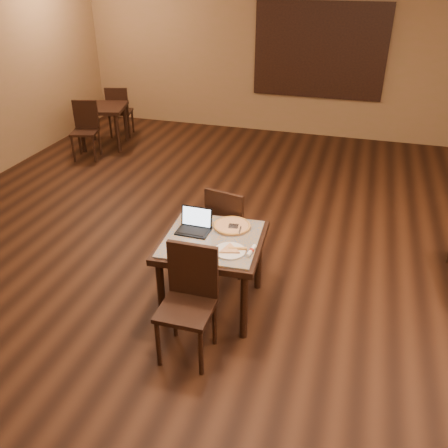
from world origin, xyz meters
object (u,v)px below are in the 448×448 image
(chair_main_near, at_px, (189,296))
(other_table_b, at_px, (103,113))
(laptop, at_px, (195,225))
(pizza_pan, at_px, (232,227))
(tiled_table, at_px, (212,247))
(other_table_b_chair_near, at_px, (86,126))
(chair_main_far, at_px, (229,226))
(other_table_b_chair_far, at_px, (119,109))

(chair_main_near, relative_size, other_table_b, 1.04)
(laptop, height_order, pizza_pan, laptop)
(tiled_table, relative_size, chair_main_near, 0.98)
(laptop, relative_size, other_table_b, 0.32)
(tiled_table, bearing_deg, other_table_b, 127.26)
(other_table_b, xyz_separation_m, other_table_b_chair_near, (-0.02, -0.55, -0.07))
(chair_main_far, xyz_separation_m, other_table_b_chair_near, (-3.25, 2.59, -0.02))
(pizza_pan, bearing_deg, chair_main_far, 110.23)
(chair_main_far, relative_size, laptop, 3.23)
(chair_main_near, bearing_deg, other_table_b, 126.20)
(other_table_b_chair_near, bearing_deg, other_table_b, 72.92)
(laptop, bearing_deg, tiled_table, -25.45)
(other_table_b, distance_m, other_table_b_chair_far, 0.56)
(pizza_pan, bearing_deg, other_table_b_chair_near, 138.81)
(pizza_pan, xyz_separation_m, other_table_b, (-3.37, 3.52, -0.16))
(tiled_table, bearing_deg, chair_main_near, -93.63)
(chair_main_far, xyz_separation_m, other_table_b, (-3.23, 3.15, 0.05))
(pizza_pan, bearing_deg, chair_main_near, -98.05)
(chair_main_near, bearing_deg, chair_main_far, 90.42)
(laptop, xyz_separation_m, other_table_b, (-3.05, 3.66, -0.21))
(tiled_table, relative_size, other_table_b, 1.02)
(tiled_table, xyz_separation_m, other_table_b_chair_near, (-3.27, 3.21, -0.13))
(laptop, xyz_separation_m, other_table_b_chair_near, (-3.07, 3.11, -0.28))
(laptop, height_order, other_table_b, laptop)
(tiled_table, relative_size, chair_main_far, 0.99)
(chair_main_near, relative_size, laptop, 3.27)
(chair_main_far, bearing_deg, laptop, 82.99)
(pizza_pan, xyz_separation_m, other_table_b_chair_near, (-3.39, 2.97, -0.23))
(other_table_b_chair_far, bearing_deg, chair_main_far, 116.09)
(pizza_pan, relative_size, other_table_b_chair_near, 0.39)
(chair_main_near, height_order, pizza_pan, chair_main_near)
(laptop, xyz_separation_m, pizza_pan, (0.32, 0.14, -0.05))
(tiled_table, bearing_deg, chair_main_far, 88.14)
(pizza_pan, relative_size, other_table_b, 0.39)
(laptop, bearing_deg, chair_main_near, -73.64)
(chair_main_far, height_order, pizza_pan, chair_main_far)
(tiled_table, relative_size, laptop, 3.21)
(other_table_b_chair_near, distance_m, other_table_b_chair_far, 1.11)
(other_table_b, xyz_separation_m, other_table_b_chair_far, (0.02, 0.55, -0.07))
(tiled_table, relative_size, other_table_b_chair_near, 1.03)
(tiled_table, distance_m, laptop, 0.27)
(chair_main_far, xyz_separation_m, other_table_b_chair_far, (-3.21, 3.70, -0.02))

